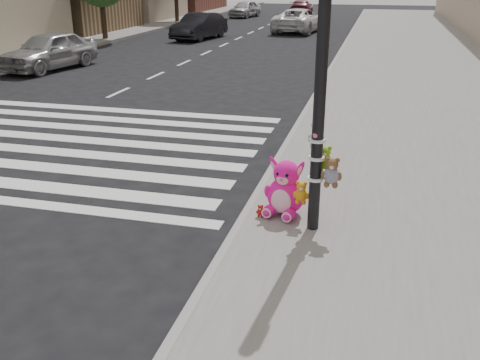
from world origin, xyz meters
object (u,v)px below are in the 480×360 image
(red_teddy, at_px, (260,211))
(car_silver_far, at_px, (49,51))
(signal_pole, at_px, (321,115))
(pink_bunny, at_px, (285,191))
(car_dark_far, at_px, (199,26))
(car_white_near, at_px, (299,20))

(red_teddy, height_order, car_silver_far, car_silver_far)
(car_silver_far, bearing_deg, signal_pole, -34.81)
(signal_pole, distance_m, pink_bunny, 1.42)
(car_dark_far, bearing_deg, pink_bunny, -58.87)
(signal_pole, bearing_deg, car_white_near, 98.98)
(red_teddy, relative_size, car_dark_far, 0.04)
(red_teddy, bearing_deg, pink_bunny, 25.85)
(signal_pole, relative_size, red_teddy, 21.19)
(car_dark_far, relative_size, car_white_near, 0.83)
(car_silver_far, distance_m, car_white_near, 17.38)
(car_silver_far, relative_size, car_white_near, 0.82)
(signal_pole, bearing_deg, car_silver_far, 135.30)
(red_teddy, distance_m, car_white_near, 27.30)
(signal_pole, relative_size, car_silver_far, 0.95)
(car_dark_far, bearing_deg, red_teddy, -59.80)
(pink_bunny, xyz_separation_m, car_white_near, (-3.81, 26.88, 0.21))
(red_teddy, xyz_separation_m, car_white_near, (-3.48, 27.07, 0.48))
(signal_pole, bearing_deg, pink_bunny, 143.63)
(signal_pole, xyz_separation_m, car_white_near, (-4.31, 27.24, -1.07))
(signal_pole, distance_m, car_dark_far, 24.09)
(pink_bunny, bearing_deg, car_white_near, 110.43)
(red_teddy, xyz_separation_m, car_silver_far, (-10.75, 11.28, 0.48))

